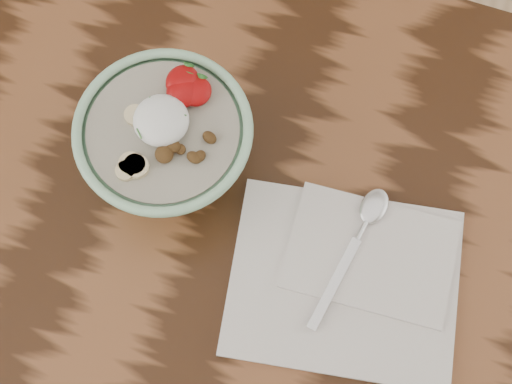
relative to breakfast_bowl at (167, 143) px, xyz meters
The scene contains 4 objects.
table 21.22cm from the breakfast_bowl, 44.08° to the right, with size 160.00×90.00×75.00cm.
breakfast_bowl is the anchor object (origin of this frame).
napkin 26.88cm from the breakfast_bowl, 15.16° to the right, with size 30.26×26.01×1.66cm.
spoon 25.53cm from the breakfast_bowl, ahead, with size 5.38×19.31×1.01cm.
Camera 1 is at (10.34, -16.93, 159.80)cm, focal length 50.00 mm.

